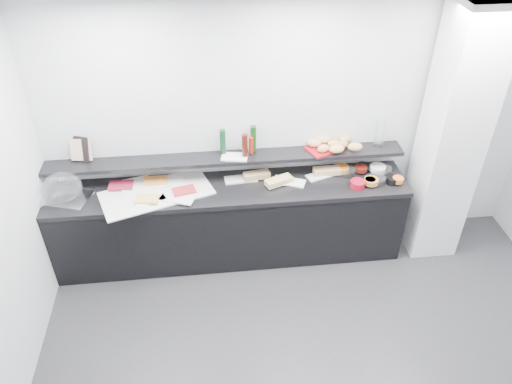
{
  "coord_description": "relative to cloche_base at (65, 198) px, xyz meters",
  "views": [
    {
      "loc": [
        -0.87,
        -2.36,
        3.81
      ],
      "look_at": [
        -0.45,
        1.45,
        1.0
      ],
      "focal_mm": 35.0,
      "sensor_mm": 36.0,
      "label": 1
    }
  ],
  "objects": [
    {
      "name": "bowl_glass_salmon",
      "position": [
        3.08,
        -0.06,
        0.02
      ],
      "size": [
        0.18,
        0.18,
        0.07
      ],
      "primitive_type": "cylinder",
      "rotation": [
        0.0,
        0.0,
        0.04
      ],
      "color": "silver",
      "rests_on": "counter_top"
    },
    {
      "name": "print_art",
      "position": [
        0.18,
        0.28,
        0.36
      ],
      "size": [
        0.21,
        0.07,
        0.22
      ],
      "primitive_type": "cube",
      "rotation": [
        -0.21,
        0.0,
        -0.1
      ],
      "color": "#CAA191",
      "rests_on": "framed_print"
    },
    {
      "name": "sandwich_plate_mid",
      "position": [
        2.21,
        0.05,
        -0.01
      ],
      "size": [
        0.35,
        0.25,
        0.01
      ],
      "primitive_type": "cube",
      "rotation": [
        0.0,
        0.0,
        -0.41
      ],
      "color": "white",
      "rests_on": "counter_top"
    },
    {
      "name": "platter_salmon",
      "position": [
        0.99,
        0.16,
        0.0
      ],
      "size": [
        0.32,
        0.22,
        0.01
      ],
      "primitive_type": "cube",
      "rotation": [
        0.0,
        0.0,
        0.05
      ],
      "color": "white",
      "rests_on": "linen_runner"
    },
    {
      "name": "bowl_black_jam",
      "position": [
        3.0,
        0.18,
        0.02
      ],
      "size": [
        0.15,
        0.15,
        0.07
      ],
      "primitive_type": "cylinder",
      "rotation": [
        0.0,
        0.0,
        0.13
      ],
      "color": "black",
      "rests_on": "counter_top"
    },
    {
      "name": "buffet_cabinet",
      "position": [
        1.59,
        0.04,
        -0.5
      ],
      "size": [
        3.6,
        0.6,
        0.85
      ],
      "primitive_type": "cube",
      "color": "black",
      "rests_on": "ground"
    },
    {
      "name": "bread_roll_ne",
      "position": [
        2.82,
        0.31,
        0.29
      ],
      "size": [
        0.14,
        0.11,
        0.08
      ],
      "primitive_type": "ellipsoid",
      "rotation": [
        0.0,
        0.0,
        0.29
      ],
      "color": "#B99846",
      "rests_on": "bread_tray"
    },
    {
      "name": "sandwich_food_left",
      "position": [
        1.88,
        0.15,
        0.02
      ],
      "size": [
        0.28,
        0.15,
        0.06
      ],
      "primitive_type": "cube",
      "rotation": [
        0.0,
        0.0,
        0.16
      ],
      "color": "tan",
      "rests_on": "sandwich_plate_left"
    },
    {
      "name": "food_meat_a",
      "position": [
        0.52,
        0.13,
        0.02
      ],
      "size": [
        0.24,
        0.16,
        0.02
      ],
      "primitive_type": "cube",
      "rotation": [
        0.0,
        0.0,
        -0.02
      ],
      "color": "maroon",
      "rests_on": "platter_meat_a"
    },
    {
      "name": "framed_print",
      "position": [
        0.16,
        0.3,
        0.36
      ],
      "size": [
        0.2,
        0.14,
        0.26
      ],
      "primitive_type": "cube",
      "rotation": [
        -0.21,
        0.0,
        -0.41
      ],
      "color": "black",
      "rests_on": "wall_shelf"
    },
    {
      "name": "wall_shelf",
      "position": [
        1.59,
        0.21,
        0.21
      ],
      "size": [
        3.6,
        0.25,
        0.04
      ],
      "primitive_type": "cube",
      "color": "black",
      "rests_on": "back_wall"
    },
    {
      "name": "food_cheese",
      "position": [
        0.79,
        -0.13,
        0.02
      ],
      "size": [
        0.24,
        0.17,
        0.02
      ],
      "primitive_type": "cube",
      "rotation": [
        0.0,
        0.0,
        -0.12
      ],
      "color": "#D5A953",
      "rests_on": "platter_cheese"
    },
    {
      "name": "tongs_mid",
      "position": [
        2.11,
        -0.02,
        -0.0
      ],
      "size": [
        0.16,
        0.01,
        0.01
      ],
      "primitive_type": "cylinder",
      "rotation": [
        0.0,
        1.57,
        -0.01
      ],
      "color": "silver",
      "rests_on": "sandwich_plate_mid"
    },
    {
      "name": "back_wall",
      "position": [
        2.29,
        0.34,
        0.43
      ],
      "size": [
        5.0,
        0.02,
        2.7
      ],
      "primitive_type": "cube",
      "color": "silver",
      "rests_on": "ground"
    },
    {
      "name": "bottle_green_b",
      "position": [
        1.86,
        0.27,
        0.38
      ],
      "size": [
        0.08,
        0.08,
        0.28
      ],
      "primitive_type": "cylinder",
      "rotation": [
        0.0,
        0.0,
        0.43
      ],
      "color": "#11380F",
      "rests_on": "condiment_tray"
    },
    {
      "name": "bread_roll_midw",
      "position": [
        2.69,
        0.24,
        0.29
      ],
      "size": [
        0.14,
        0.09,
        0.08
      ],
      "primitive_type": "ellipsoid",
      "rotation": [
        0.0,
        0.0,
        -0.06
      ],
      "color": "tan",
      "rests_on": "bread_tray"
    },
    {
      "name": "fill_black_jam",
      "position": [
        2.97,
        0.15,
        0.03
      ],
      "size": [
        0.14,
        0.14,
        0.05
      ],
      "primitive_type": "cylinder",
      "rotation": [
        0.0,
        0.0,
        -0.14
      ],
      "color": "#50120B",
      "rests_on": "bowl_black_jam"
    },
    {
      "name": "bowl_red_jam",
      "position": [
        2.87,
        -0.1,
        0.02
      ],
      "size": [
        0.17,
        0.17,
        0.07
      ],
      "primitive_type": "cylinder",
      "rotation": [
        0.0,
        0.0,
        0.21
      ],
      "color": "maroon",
      "rests_on": "counter_top"
    },
    {
      "name": "shaker_salt",
      "position": [
        1.77,
        0.23,
        0.28
      ],
      "size": [
        0.04,
        0.04,
        0.07
      ],
      "primitive_type": "cylinder",
      "rotation": [
        0.0,
        0.0,
        -0.13
      ],
      "color": "white",
      "rests_on": "condiment_tray"
    },
    {
      "name": "cloche_dome",
      "position": [
        -0.01,
        0.01,
        0.11
      ],
      "size": [
        0.45,
        0.38,
        0.34
      ],
      "primitive_type": "ellipsoid",
      "rotation": [
        0.0,
        0.0,
        0.41
      ],
      "color": "white",
      "rests_on": "cloche_base"
    },
    {
      "name": "bread_roll_se",
      "position": [
        2.88,
        0.16,
        0.29
      ],
      "size": [
        0.16,
        0.11,
        0.08
      ],
      "primitive_type": "ellipsoid",
      "rotation": [
        0.0,
        0.0,
        -0.06
      ],
      "color": "tan",
      "rests_on": "bread_tray"
    },
    {
      "name": "carafe",
      "position": [
        3.15,
        0.25,
        0.38
      ],
      "size": [
        0.12,
        0.12,
        0.3
      ],
      "primitive_type": "cylinder",
      "rotation": [
        0.0,
        0.0,
        -0.27
      ],
      "color": "white",
      "rests_on": "wall_shelf"
    },
    {
      "name": "bottle_green_a",
      "position": [
        1.56,
        0.27,
        0.37
      ],
      "size": [
        0.07,
        0.07,
        0.26
      ],
      "primitive_type": "cylinder",
      "rotation": [
        0.0,
        0.0,
        -0.26
      ],
      "color": "#0E361B",
      "rests_on": "condiment_tray"
    },
    {
      "name": "bowl_black_fruit",
      "position": [
        3.24,
        -0.08,
        0.02
      ],
      "size": [
        0.16,
        0.16,
        0.07
      ],
      "primitive_type": "cylinder",
      "rotation": [
        0.0,
        0.0,
        -0.36
      ],
      "color": "black",
      "rests_on": "counter_top"
    },
    {
      "name": "bottle_hot",
      "position": [
        1.83,
        0.23,
        0.33
      ],
      "size": [
        0.05,
        0.05,
        0.18
      ],
      "primitive_type": "cylinder",
      "rotation": [
        0.0,
        0.0,
        0.27
      ],
      "color": "#B01A0C",
      "rests_on": "condiment_tray"
    },
    {
      "name": "bread_roll_nw",
      "position": [
        2.48,
        0.28,
        0.29
      ],
      "size": [
        0.18,
        0.15,
        0.08
      ],
      "primitive_type": "ellipsoid",
      "rotation": [
        0.0,
        0.0,
        -0.41
      ],
      "color": "#D18450",
      "rests_on": "bread_tray"
    },
    {
      "name": "bread_roll_sw",
      "position": [
        2.56,
        0.16,
        0.29
      ],
      "size": [
        0.14,
        0.11,
        0.08
      ],
      "primitive_type": "ellipsoid",
      "rotation": [
        0.0,
        0.0,
        0.28
      ],
      "color": "tan",
      "rests_on": "bread_tray"
    },
    {
      "name": "food_meat_b",
      "position": [
        1.15,
        -0.03,
        0.02
      ],
      "size": [
        0.24,
        0.18,
        0.02
      ],
      "primitive_type": "cube",
      "rotation": [
        0.0,
        0.0,
        0.24
      ],
      "color": "maroon",
      "rests_on": "platter_meat_b"
    },
    {
      "name": "sandwich_plate_right",
      "position": [
        2.54,
        0.13,
        -0.01
      ],
      "size": [
        0.32,
        0.22,
        0.01
      ],
      "primitive_type": "cube",
      "rotation": [
        0.0,
        0.0,
        0.34
      ],
      "color": "silver",
      "rests_on": "counter_top"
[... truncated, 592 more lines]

